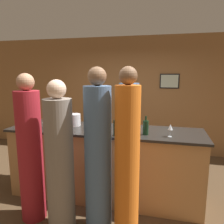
{
  "coord_description": "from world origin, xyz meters",
  "views": [
    {
      "loc": [
        0.89,
        -3.11,
        1.95
      ],
      "look_at": [
        0.1,
        0.1,
        1.35
      ],
      "focal_mm": 35.0,
      "sensor_mm": 36.0,
      "label": 1
    }
  ],
  "objects_px": {
    "guest_2": "(98,157)",
    "ice_bucket": "(74,120)",
    "bartender": "(128,129)",
    "guest_1": "(127,161)",
    "wine_bottle_1": "(146,127)",
    "guest_0": "(60,162)",
    "guest_3": "(30,153)",
    "wine_bottle_0": "(116,127)"
  },
  "relations": [
    {
      "from": "guest_0",
      "to": "guest_3",
      "type": "height_order",
      "value": "guest_3"
    },
    {
      "from": "guest_2",
      "to": "guest_3",
      "type": "relative_size",
      "value": 1.04
    },
    {
      "from": "guest_2",
      "to": "wine_bottle_0",
      "type": "distance_m",
      "value": 0.52
    },
    {
      "from": "ice_bucket",
      "to": "wine_bottle_0",
      "type": "bearing_deg",
      "value": -26.96
    },
    {
      "from": "bartender",
      "to": "guest_2",
      "type": "bearing_deg",
      "value": 85.96
    },
    {
      "from": "bartender",
      "to": "guest_2",
      "type": "height_order",
      "value": "guest_2"
    },
    {
      "from": "ice_bucket",
      "to": "wine_bottle_1",
      "type": "bearing_deg",
      "value": -11.98
    },
    {
      "from": "guest_2",
      "to": "wine_bottle_0",
      "type": "xyz_separation_m",
      "value": [
        0.12,
        0.43,
        0.26
      ]
    },
    {
      "from": "guest_0",
      "to": "wine_bottle_0",
      "type": "bearing_deg",
      "value": 42.79
    },
    {
      "from": "guest_1",
      "to": "wine_bottle_1",
      "type": "relative_size",
      "value": 7.65
    },
    {
      "from": "wine_bottle_0",
      "to": "guest_2",
      "type": "bearing_deg",
      "value": -105.83
    },
    {
      "from": "wine_bottle_1",
      "to": "ice_bucket",
      "type": "bearing_deg",
      "value": 168.02
    },
    {
      "from": "guest_2",
      "to": "wine_bottle_0",
      "type": "relative_size",
      "value": 6.67
    },
    {
      "from": "bartender",
      "to": "wine_bottle_0",
      "type": "bearing_deg",
      "value": 90.65
    },
    {
      "from": "guest_2",
      "to": "wine_bottle_1",
      "type": "distance_m",
      "value": 0.81
    },
    {
      "from": "bartender",
      "to": "wine_bottle_1",
      "type": "bearing_deg",
      "value": 112.37
    },
    {
      "from": "wine_bottle_1",
      "to": "guest_1",
      "type": "bearing_deg",
      "value": -102.55
    },
    {
      "from": "guest_3",
      "to": "wine_bottle_0",
      "type": "relative_size",
      "value": 6.43
    },
    {
      "from": "guest_1",
      "to": "guest_0",
      "type": "bearing_deg",
      "value": -177.56
    },
    {
      "from": "ice_bucket",
      "to": "bartender",
      "type": "bearing_deg",
      "value": 43.15
    },
    {
      "from": "guest_0",
      "to": "wine_bottle_1",
      "type": "height_order",
      "value": "guest_0"
    },
    {
      "from": "guest_2",
      "to": "guest_3",
      "type": "bearing_deg",
      "value": -179.22
    },
    {
      "from": "guest_2",
      "to": "ice_bucket",
      "type": "height_order",
      "value": "guest_2"
    },
    {
      "from": "wine_bottle_1",
      "to": "guest_3",
      "type": "bearing_deg",
      "value": -157.34
    },
    {
      "from": "guest_0",
      "to": "guest_1",
      "type": "bearing_deg",
      "value": 2.44
    },
    {
      "from": "bartender",
      "to": "guest_1",
      "type": "bearing_deg",
      "value": 98.95
    },
    {
      "from": "guest_2",
      "to": "wine_bottle_1",
      "type": "bearing_deg",
      "value": 48.82
    },
    {
      "from": "guest_0",
      "to": "ice_bucket",
      "type": "relative_size",
      "value": 9.05
    },
    {
      "from": "wine_bottle_1",
      "to": "ice_bucket",
      "type": "height_order",
      "value": "wine_bottle_1"
    },
    {
      "from": "wine_bottle_0",
      "to": "wine_bottle_1",
      "type": "height_order",
      "value": "wine_bottle_0"
    },
    {
      "from": "guest_2",
      "to": "ice_bucket",
      "type": "distance_m",
      "value": 1.09
    },
    {
      "from": "wine_bottle_1",
      "to": "guest_2",
      "type": "bearing_deg",
      "value": -131.18
    },
    {
      "from": "guest_0",
      "to": "wine_bottle_0",
      "type": "distance_m",
      "value": 0.86
    },
    {
      "from": "guest_1",
      "to": "ice_bucket",
      "type": "height_order",
      "value": "guest_1"
    },
    {
      "from": "guest_3",
      "to": "wine_bottle_1",
      "type": "relative_size",
      "value": 7.37
    },
    {
      "from": "wine_bottle_1",
      "to": "guest_0",
      "type": "bearing_deg",
      "value": -144.63
    },
    {
      "from": "guest_1",
      "to": "wine_bottle_1",
      "type": "distance_m",
      "value": 0.71
    },
    {
      "from": "bartender",
      "to": "ice_bucket",
      "type": "distance_m",
      "value": 1.09
    },
    {
      "from": "guest_1",
      "to": "guest_3",
      "type": "height_order",
      "value": "guest_1"
    },
    {
      "from": "guest_1",
      "to": "ice_bucket",
      "type": "relative_size",
      "value": 9.74
    },
    {
      "from": "guest_0",
      "to": "guest_1",
      "type": "distance_m",
      "value": 0.82
    },
    {
      "from": "bartender",
      "to": "guest_2",
      "type": "xyz_separation_m",
      "value": [
        -0.11,
        -1.55,
        0.04
      ]
    }
  ]
}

